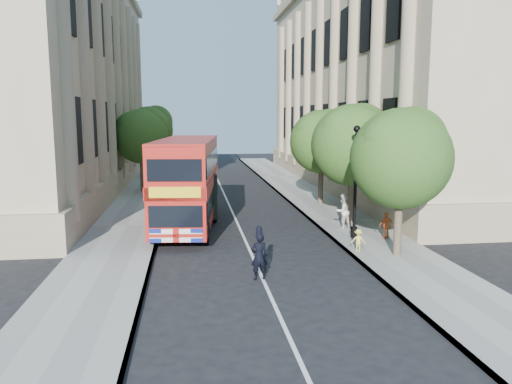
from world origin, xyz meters
name	(u,v)px	position (x,y,z in m)	size (l,w,h in m)	color
ground	(267,289)	(0.00, 0.00, 0.00)	(120.00, 120.00, 0.00)	black
pavement_right	(343,221)	(5.75, 10.00, 0.06)	(3.50, 80.00, 0.12)	gray
pavement_left	(127,227)	(-5.75, 10.00, 0.06)	(3.50, 80.00, 0.12)	gray
building_right	(390,75)	(13.80, 24.00, 9.00)	(12.00, 38.00, 18.00)	tan
building_left	(34,71)	(-13.80, 24.00, 9.00)	(12.00, 38.00, 18.00)	tan
tree_right_near	(402,153)	(5.84, 3.03, 4.25)	(4.00, 4.00, 6.08)	#473828
tree_right_mid	(353,141)	(5.84, 9.03, 4.45)	(4.20, 4.20, 6.37)	#473828
tree_right_far	(322,138)	(5.84, 15.03, 4.31)	(4.00, 4.00, 6.15)	#473828
tree_left_far	(142,133)	(-5.96, 22.03, 4.44)	(4.00, 4.00, 6.30)	#473828
tree_left_back	(150,127)	(-5.96, 30.03, 4.71)	(4.20, 4.20, 6.65)	#473828
lamp_post	(355,186)	(5.00, 6.00, 2.51)	(0.32, 0.32, 5.16)	black
double_decker_bus	(188,180)	(-2.60, 9.59, 2.47)	(3.53, 9.87, 4.47)	#A5130B
box_van	(194,190)	(-2.27, 12.54, 1.53)	(2.38, 5.52, 3.12)	black
police_constable	(259,256)	(-0.13, 1.00, 0.83)	(0.61, 0.40, 1.67)	black
woman_pedestrian	(343,211)	(5.06, 7.96, 0.99)	(0.84, 0.66, 1.74)	silver
child_a	(386,225)	(6.40, 5.62, 0.74)	(0.72, 0.30, 1.24)	#CC5A24
child_b	(358,240)	(4.40, 3.67, 0.59)	(0.61, 0.35, 0.94)	gold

